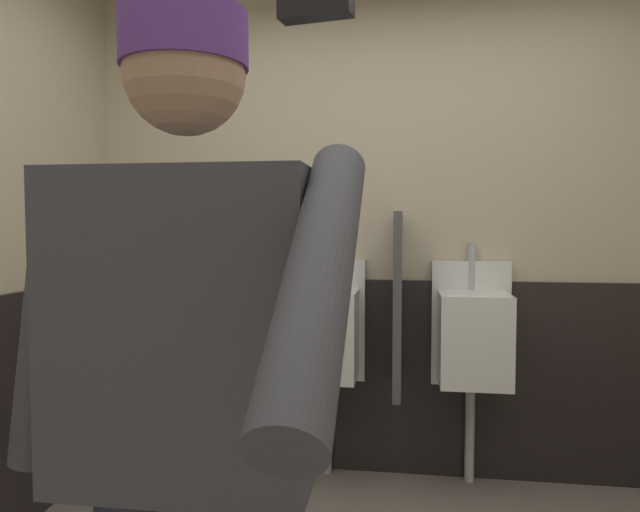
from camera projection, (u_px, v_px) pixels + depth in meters
wall_back at (389, 214)px, 3.09m from camera, size 3.80×0.12×2.79m
wainscot_band_back at (388, 376)px, 3.07m from camera, size 3.20×0.03×1.04m
urinal_left at (325, 333)px, 2.96m from camera, size 0.40×0.34×1.24m
urinal_middle at (473, 337)px, 2.85m from camera, size 0.40×0.34×1.24m
privacy_divider_panel at (398, 303)px, 2.82m from camera, size 0.04×0.40×0.90m
person at (187, 407)px, 1.03m from camera, size 0.67×0.60×1.71m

